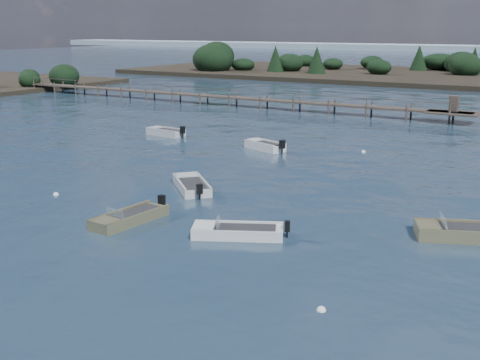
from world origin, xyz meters
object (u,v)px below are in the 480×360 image
Objects in this scene: tender_far_grey at (166,133)px; dinghy_extra_b at (130,219)px; dinghy_mid_grey at (192,187)px; dinghy_mid_white_a at (237,233)px; tender_far_white at (265,147)px; dinghy_extra_a at (463,235)px; jetty at (233,98)px.

dinghy_extra_b is at bearing -56.24° from tender_far_grey.
dinghy_mid_white_a is at bearing -40.36° from dinghy_mid_grey.
tender_far_white reaches higher than dinghy_mid_white_a.
tender_far_white is at bearing 115.19° from dinghy_mid_white_a.
dinghy_extra_b is at bearing -81.59° from dinghy_mid_grey.
dinghy_extra_a is 10.26m from dinghy_mid_white_a.
dinghy_extra_a is (27.99, -14.11, -0.01)m from tender_far_grey.
dinghy_mid_white_a is 46.72m from jetty.
jetty reaches higher than dinghy_extra_b.
dinghy_extra_b is (-14.50, -6.08, -0.02)m from dinghy_extra_a.
tender_far_white is 26.90m from jetty.
dinghy_extra_a is 1.20× the size of tender_far_white.
jetty is at bearing 134.30° from dinghy_extra_a.
tender_far_grey reaches higher than dinghy_mid_grey.
dinghy_extra_a is 21.81m from tender_far_white.
tender_far_grey is 18.49m from dinghy_mid_grey.
tender_far_grey is at bearing 153.26° from dinghy_extra_a.
dinghy_mid_white_a is at bearing 10.11° from dinghy_extra_b.
tender_far_white is 12.74m from dinghy_mid_grey.
dinghy_mid_white_a is 0.07× the size of jetty.
jetty reaches higher than dinghy_mid_white_a.
dinghy_extra_a reaches higher than tender_far_grey.
dinghy_mid_white_a is 5.68m from dinghy_extra_b.
dinghy_mid_white_a is at bearing -45.16° from tender_far_grey.
tender_far_grey reaches higher than dinghy_extra_b.
dinghy_mid_grey is 6.65m from dinghy_extra_b.
dinghy_mid_white_a is at bearing -150.31° from dinghy_extra_a.
tender_far_white is 19.38m from dinghy_extra_b.
dinghy_mid_grey is at bearing 98.41° from dinghy_extra_b.
tender_far_white is at bearing -52.87° from jetty.
dinghy_mid_white_a is 20.07m from tender_far_white.
dinghy_mid_grey is at bearing 178.17° from dinghy_extra_a.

